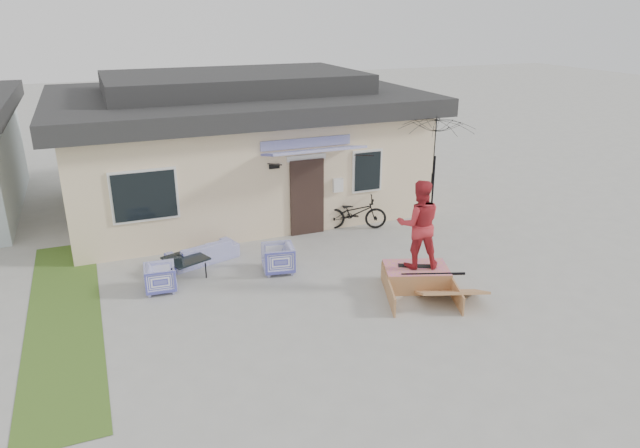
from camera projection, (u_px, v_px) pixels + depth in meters
name	position (u px, v px, depth m)	size (l,w,h in m)	color
ground	(340.00, 314.00, 11.69)	(90.00, 90.00, 0.00)	#9D9C96
grass_strip	(64.00, 317.00, 11.60)	(1.40, 8.00, 0.01)	#3B5F21
house	(237.00, 142.00, 17.95)	(10.80, 8.49, 4.10)	beige
loveseat	(202.00, 249.00, 14.04)	(1.72, 0.51, 0.67)	#3C3EAC
armchair_left	(160.00, 277.00, 12.57)	(0.66, 0.61, 0.68)	#3C3EAC
armchair_right	(278.00, 257.00, 13.48)	(0.72, 0.67, 0.74)	#3C3EAC
coffee_table	(186.00, 266.00, 13.41)	(0.85, 0.85, 0.42)	black
bicycle	(355.00, 209.00, 16.09)	(0.62, 1.78, 1.14)	black
patio_umbrella	(434.00, 169.00, 15.67)	(2.11, 1.95, 2.20)	black
skate_ramp	(416.00, 277.00, 12.80)	(1.39, 1.85, 0.46)	#AC7648
skateboard	(416.00, 265.00, 12.76)	(0.79, 0.20, 0.05)	black
skater	(419.00, 223.00, 12.40)	(0.97, 0.75, 1.97)	#B62931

